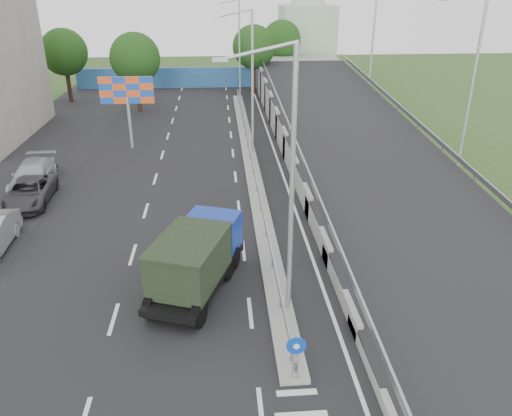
{
  "coord_description": "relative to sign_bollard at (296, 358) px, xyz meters",
  "views": [
    {
      "loc": [
        -2.2,
        -10.13,
        11.95
      ],
      "look_at": [
        -0.58,
        11.15,
        2.2
      ],
      "focal_mm": 35.0,
      "sensor_mm": 36.0,
      "label": 1
    }
  ],
  "objects": [
    {
      "name": "road_surface",
      "position": [
        -3.0,
        17.83,
        -1.03
      ],
      "size": [
        26.0,
        90.0,
        0.04
      ],
      "primitive_type": "cube",
      "color": "black",
      "rests_on": "ground"
    },
    {
      "name": "parking_strip",
      "position": [
        -16.0,
        17.83,
        -1.03
      ],
      "size": [
        8.0,
        90.0,
        0.05
      ],
      "primitive_type": "cube",
      "color": "black",
      "rests_on": "ground"
    },
    {
      "name": "median",
      "position": [
        0.0,
        21.83,
        -0.93
      ],
      "size": [
        1.0,
        44.0,
        0.2
      ],
      "primitive_type": "cube",
      "color": "gray",
      "rests_on": "ground"
    },
    {
      "name": "overpass_ramp",
      "position": [
        7.5,
        21.83,
        0.72
      ],
      "size": [
        10.0,
        50.0,
        3.5
      ],
      "color": "gray",
      "rests_on": "ground"
    },
    {
      "name": "median_guardrail",
      "position": [
        0.0,
        21.83,
        -0.28
      ],
      "size": [
        0.09,
        44.0,
        0.71
      ],
      "color": "gray",
      "rests_on": "median"
    },
    {
      "name": "sign_bollard",
      "position": [
        0.0,
        0.0,
        0.0
      ],
      "size": [
        0.64,
        0.23,
        1.67
      ],
      "color": "black",
      "rests_on": "median"
    },
    {
      "name": "lamp_post_near",
      "position": [
        0.11,
        3.83,
        4.77
      ],
      "size": [
        2.74,
        0.18,
        10.08
      ],
      "color": "#B2B5B7",
      "rests_on": "median"
    },
    {
      "name": "lamp_post_mid",
      "position": [
        0.11,
        23.83,
        4.77
      ],
      "size": [
        2.74,
        0.18,
        10.08
      ],
      "color": "#B2B5B7",
      "rests_on": "median"
    },
    {
      "name": "lamp_post_far",
      "position": [
        0.11,
        43.83,
        4.77
      ],
      "size": [
        2.74,
        0.18,
        10.08
      ],
      "color": "#B2B5B7",
      "rests_on": "median"
    },
    {
      "name": "blue_wall",
      "position": [
        -4.0,
        49.83,
        0.17
      ],
      "size": [
        30.0,
        0.5,
        2.4
      ],
      "primitive_type": "cube",
      "color": "#255789",
      "rests_on": "ground"
    },
    {
      "name": "church",
      "position": [
        10.0,
        57.83,
        4.28
      ],
      "size": [
        7.0,
        7.0,
        13.8
      ],
      "color": "#B2CCAD",
      "rests_on": "ground"
    },
    {
      "name": "billboard",
      "position": [
        -9.0,
        25.83,
        3.15
      ],
      "size": [
        4.0,
        0.24,
        5.5
      ],
      "color": "#B2B5B7",
      "rests_on": "ground"
    },
    {
      "name": "tree_left_mid",
      "position": [
        -10.0,
        37.83,
        4.14
      ],
      "size": [
        4.8,
        4.8,
        7.6
      ],
      "color": "black",
      "rests_on": "ground"
    },
    {
      "name": "tree_median_far",
      "position": [
        2.0,
        45.83,
        4.14
      ],
      "size": [
        4.8,
        4.8,
        7.6
      ],
      "color": "black",
      "rests_on": "ground"
    },
    {
      "name": "tree_left_far",
      "position": [
        -18.0,
        42.83,
        4.14
      ],
      "size": [
        4.8,
        4.8,
        7.6
      ],
      "color": "black",
      "rests_on": "ground"
    },
    {
      "name": "tree_ramp_far",
      "position": [
        6.0,
        52.83,
        4.14
      ],
      "size": [
        4.8,
        4.8,
        7.6
      ],
      "color": "black",
      "rests_on": "ground"
    },
    {
      "name": "dump_truck",
      "position": [
        -3.28,
        5.82,
        0.48
      ],
      "size": [
        4.19,
        6.59,
        2.73
      ],
      "rotation": [
        0.0,
        0.0,
        -0.34
      ],
      "color": "black",
      "rests_on": "ground"
    },
    {
      "name": "parked_car_c",
      "position": [
        -13.38,
        15.48,
        -0.32
      ],
      "size": [
        2.67,
        5.25,
        1.42
      ],
      "primitive_type": "imported",
      "rotation": [
        0.0,
        0.0,
        0.06
      ],
      "color": "#39383E",
      "rests_on": "ground"
    },
    {
      "name": "parked_car_d",
      "position": [
        -13.98,
        18.16,
        -0.24
      ],
      "size": [
        2.59,
        5.59,
        1.58
      ],
      "primitive_type": "imported",
      "rotation": [
        0.0,
        0.0,
        0.07
      ],
      "color": "#A2A5AB",
      "rests_on": "ground"
    }
  ]
}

